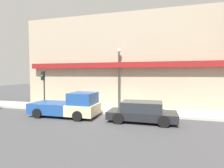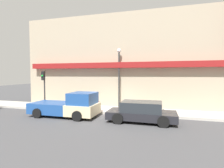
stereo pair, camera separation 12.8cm
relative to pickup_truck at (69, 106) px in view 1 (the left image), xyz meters
The scene contains 8 objects.
ground_plane 3.37m from the pickup_truck, 25.74° to the left, with size 80.00×80.00×0.00m, color #424244.
sidewalk 4.11m from the pickup_truck, 43.33° to the left, with size 36.00×2.72×0.18m.
building 7.32m from the pickup_truck, 62.19° to the left, with size 19.80×3.80×9.88m.
pickup_truck is the anchor object (origin of this frame).
parked_car 5.46m from the pickup_truck, ahead, with size 4.54×2.11×1.37m.
fire_hydrant 2.69m from the pickup_truck, 52.95° to the left, with size 0.19×0.19×0.74m.
street_lamp 5.47m from the pickup_truck, 50.36° to the left, with size 0.36×0.36×5.33m.
traffic_light 4.22m from the pickup_truck, 153.27° to the left, with size 0.28×0.42×3.29m.
Camera 1 is at (3.63, -13.14, 3.18)m, focal length 28.00 mm.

